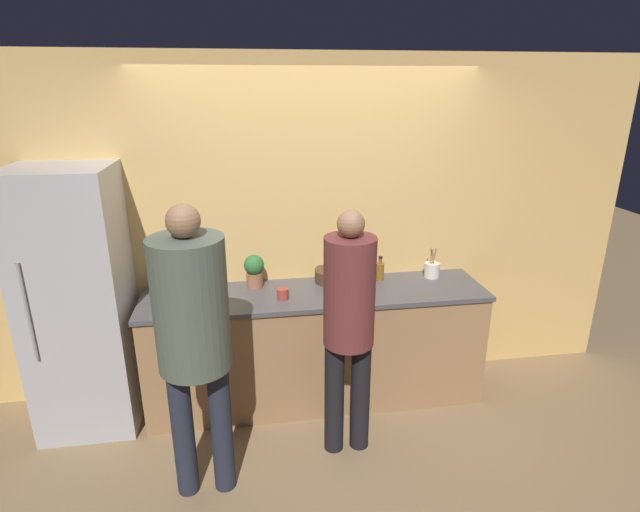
% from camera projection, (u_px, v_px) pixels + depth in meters
% --- Properties ---
extents(ground_plane, '(14.00, 14.00, 0.00)m').
position_uv_depth(ground_plane, '(323.00, 423.00, 3.69)').
color(ground_plane, '#8C704C').
extents(wall_back, '(5.20, 0.06, 2.60)m').
position_uv_depth(wall_back, '(310.00, 230.00, 3.89)').
color(wall_back, '#E0B266').
rests_on(wall_back, ground_plane).
extents(counter, '(2.56, 0.65, 0.91)m').
position_uv_depth(counter, '(316.00, 345.00, 3.87)').
color(counter, '#9E754C').
rests_on(counter, ground_plane).
extents(refrigerator, '(0.65, 0.65, 1.88)m').
position_uv_depth(refrigerator, '(79.00, 303.00, 3.45)').
color(refrigerator, '#B7B7BC').
rests_on(refrigerator, ground_plane).
extents(person_left, '(0.41, 0.41, 1.81)m').
position_uv_depth(person_left, '(193.00, 326.00, 2.74)').
color(person_left, '#232838').
rests_on(person_left, ground_plane).
extents(person_center, '(0.32, 0.32, 1.68)m').
position_uv_depth(person_center, '(349.00, 318.00, 3.14)').
color(person_center, black).
rests_on(person_center, ground_plane).
extents(fruit_bowl, '(0.29, 0.29, 0.14)m').
position_uv_depth(fruit_bowl, '(333.00, 275.00, 3.89)').
color(fruit_bowl, '#4C3323').
rests_on(fruit_bowl, counter).
extents(utensil_crock, '(0.12, 0.12, 0.24)m').
position_uv_depth(utensil_crock, '(432.00, 270.00, 3.97)').
color(utensil_crock, silver).
rests_on(utensil_crock, counter).
extents(bottle_amber, '(0.06, 0.06, 0.19)m').
position_uv_depth(bottle_amber, '(380.00, 271.00, 3.91)').
color(bottle_amber, brown).
rests_on(bottle_amber, counter).
extents(bottle_clear, '(0.06, 0.06, 0.16)m').
position_uv_depth(bottle_clear, '(369.00, 274.00, 3.88)').
color(bottle_clear, silver).
rests_on(bottle_clear, counter).
extents(bottle_green, '(0.07, 0.07, 0.21)m').
position_uv_depth(bottle_green, '(154.00, 280.00, 3.70)').
color(bottle_green, '#236033').
rests_on(bottle_green, counter).
extents(cup_red, '(0.08, 0.08, 0.08)m').
position_uv_depth(cup_red, '(283.00, 294.00, 3.58)').
color(cup_red, '#A33D33').
rests_on(cup_red, counter).
extents(potted_plant, '(0.15, 0.15, 0.26)m').
position_uv_depth(potted_plant, '(254.00, 270.00, 3.75)').
color(potted_plant, '#9E6042').
rests_on(potted_plant, counter).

